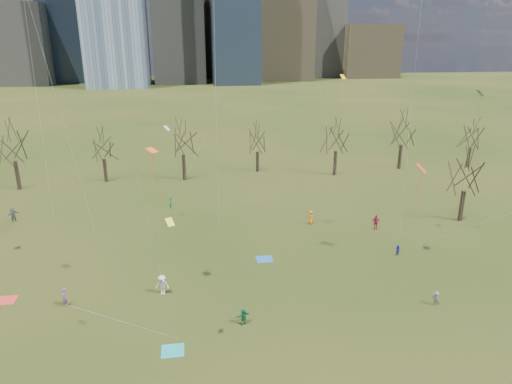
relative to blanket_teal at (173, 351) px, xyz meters
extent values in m
plane|color=black|center=(8.05, 1.46, -0.01)|extent=(500.00, 500.00, 0.00)
cube|color=#726347|center=(53.05, 216.46, 35.98)|extent=(28.00, 28.00, 72.00)
cube|color=#384C66|center=(-51.95, 221.46, 32.48)|extent=(25.00, 25.00, 65.00)
cube|color=slate|center=(78.05, 231.46, 28.98)|extent=(22.00, 22.00, 58.00)
cube|color=#726347|center=(13.05, 241.46, 23.98)|extent=(30.00, 30.00, 48.00)
cube|color=slate|center=(-76.95, 211.46, 17.98)|extent=(35.00, 30.00, 36.00)
cube|color=#726347|center=(103.05, 226.46, 13.98)|extent=(30.00, 28.00, 28.00)
cylinder|color=black|center=(-22.95, 40.46, 2.12)|extent=(0.55, 0.55, 4.28)
cylinder|color=black|center=(-10.95, 42.46, 1.79)|extent=(0.52, 0.52, 3.60)
cylinder|color=black|center=(1.05, 41.46, 2.01)|extent=(0.54, 0.54, 4.05)
cylinder|color=black|center=(13.05, 44.46, 1.67)|extent=(0.51, 0.51, 3.38)
cylinder|color=black|center=(25.05, 40.46, 1.97)|extent=(0.54, 0.54, 3.96)
cylinder|color=black|center=(37.05, 42.46, 2.05)|extent=(0.54, 0.54, 4.14)
cylinder|color=black|center=(49.05, 41.46, 1.74)|extent=(0.52, 0.52, 3.51)
cylinder|color=black|center=(34.05, 19.46, 1.90)|extent=(0.53, 0.53, 3.83)
cube|color=teal|center=(0.00, 0.00, 0.00)|extent=(1.60, 1.50, 0.03)
cube|color=#235CA7|center=(8.82, 12.95, 0.00)|extent=(1.60, 1.50, 0.03)
cube|color=red|center=(-14.09, 8.79, 0.00)|extent=(1.60, 1.50, 0.03)
imported|color=#5C5A5F|center=(21.48, 2.67, 0.61)|extent=(0.82, 0.93, 1.25)
imported|color=#17693E|center=(5.38, 2.43, 0.68)|extent=(1.34, 0.83, 1.38)
imported|color=#7E458A|center=(-8.89, 7.16, 0.80)|extent=(0.49, 0.65, 1.62)
imported|color=#272AA9|center=(22.37, 11.67, 0.57)|extent=(0.67, 0.71, 1.17)
imported|color=silver|center=(-0.99, 7.82, 0.89)|extent=(1.30, 0.94, 1.81)
imported|color=#A8183C|center=(22.83, 18.47, 0.88)|extent=(1.06, 0.48, 1.78)
imported|color=slate|center=(-19.47, 27.44, 0.86)|extent=(1.46, 1.57, 1.76)
imported|color=orange|center=(15.82, 21.18, 0.81)|extent=(0.64, 0.88, 1.66)
imported|color=#187062|center=(-0.79, 28.97, 0.71)|extent=(0.45, 0.59, 1.46)
plane|color=#FF5F15|center=(-1.01, 7.97, 12.75)|extent=(1.32, 1.31, 0.26)
cylinder|color=silver|center=(-1.28, 4.70, 7.07)|extent=(0.55, 6.57, 11.37)
cylinder|color=#FF5F15|center=(-1.01, 7.97, 11.12)|extent=(0.04, 0.04, 2.70)
cylinder|color=silver|center=(20.70, 8.75, 13.32)|extent=(4.30, 7.52, 23.88)
plane|color=#F3381B|center=(23.31, 10.67, 9.50)|extent=(1.38, 1.44, 0.77)
cylinder|color=silver|center=(26.02, 5.87, 5.44)|extent=(5.44, 9.62, 8.13)
cylinder|color=#F3381B|center=(23.31, 10.67, 7.58)|extent=(0.04, 0.04, 3.15)
cylinder|color=silver|center=(-9.92, 16.96, 15.66)|extent=(2.58, 5.59, 28.55)
cylinder|color=silver|center=(4.62, 16.04, 16.55)|extent=(0.33, 7.83, 30.33)
plane|color=#239958|center=(30.00, 13.41, 15.99)|extent=(0.80, 1.00, 0.62)
cylinder|color=silver|center=(26.63, 8.70, 8.69)|extent=(6.77, 9.44, 14.62)
cylinder|color=silver|center=(-13.17, 22.15, 15.22)|extent=(1.63, 3.83, 27.67)
plane|color=#FFA815|center=(22.93, 33.06, 16.10)|extent=(1.10, 0.99, 0.57)
cylinder|color=silver|center=(19.97, 28.58, 8.74)|extent=(5.93, 8.97, 14.72)
cylinder|color=#FFA815|center=(22.93, 33.06, 14.32)|extent=(0.04, 0.04, 3.00)
plane|color=yellow|center=(0.42, -0.55, 10.08)|extent=(0.77, 0.71, 0.40)
cylinder|color=silver|center=(-1.70, -4.97, 5.73)|extent=(4.26, 8.84, 8.71)
plane|color=white|center=(-0.55, 26.35, 11.03)|extent=(0.89, 0.98, 0.53)
cylinder|color=silver|center=(1.62, 24.26, 6.21)|extent=(4.37, 4.19, 9.66)
camera|label=1|loc=(1.75, -27.61, 21.08)|focal=32.00mm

